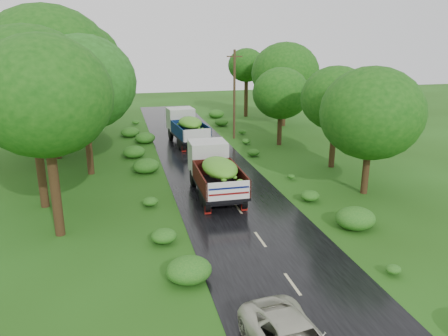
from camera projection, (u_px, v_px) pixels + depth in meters
name	position (u px, v px, depth m)	size (l,w,h in m)	color
ground	(292.00, 284.00, 17.03)	(120.00, 120.00, 0.00)	#1C3F0D
road	(254.00, 231.00, 21.67)	(6.50, 80.00, 0.02)	black
road_lines	(248.00, 222.00, 22.59)	(0.12, 69.60, 0.00)	#BFB78C
truck_near	(214.00, 169.00, 26.21)	(2.47, 6.76, 2.83)	black
truck_far	(186.00, 125.00, 38.67)	(3.00, 6.94, 2.83)	black
utility_pole	(234.00, 94.00, 39.66)	(1.35, 0.61, 8.06)	#382616
trees_left	(66.00, 72.00, 33.42)	(6.76, 32.66, 9.09)	black
trees_right	(298.00, 86.00, 37.37)	(6.85, 30.03, 7.26)	black
shrubs	(214.00, 171.00, 29.93)	(11.90, 44.00, 0.70)	#145717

